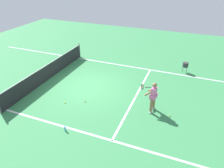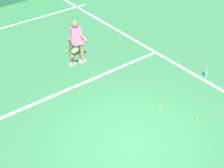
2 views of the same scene
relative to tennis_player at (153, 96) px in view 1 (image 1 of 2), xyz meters
name	(u,v)px [view 1 (image 1 of 2)]	position (x,y,z in m)	size (l,w,h in m)	color
ground_plane	(88,86)	(0.93, 3.95, -0.85)	(27.42, 27.42, 0.00)	#38844C
service_line_marking	(136,96)	(0.93, 1.04, -0.84)	(7.03, 0.10, 0.01)	white
sideline_left_marking	(52,123)	(-2.58, 3.95, -0.84)	(0.10, 19.09, 0.01)	white
sideline_right_marking	(110,63)	(4.45, 3.95, -0.84)	(0.10, 19.09, 0.01)	white
court_net	(49,71)	(0.93, 6.61, -0.35)	(7.71, 0.08, 1.06)	#4C4C51
tennis_player	(153,96)	(0.00, 0.00, 0.00)	(0.88, 0.91, 1.55)	#8C6647
tennis_ball_near	(85,101)	(-0.54, 3.34, -0.81)	(0.07, 0.07, 0.07)	#D1E533
tennis_ball_mid	(65,102)	(-1.01, 4.25, -0.81)	(0.07, 0.07, 0.07)	#D1E533
tennis_ball_far	(170,115)	(-0.10, -0.90, -0.81)	(0.07, 0.07, 0.07)	#D1E533
ball_hopper	(186,65)	(4.92, -1.13, -0.30)	(0.36, 0.36, 0.74)	#333338
water_bottle	(65,129)	(-2.78, 3.10, -0.73)	(0.07, 0.07, 0.24)	#4C9EE5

